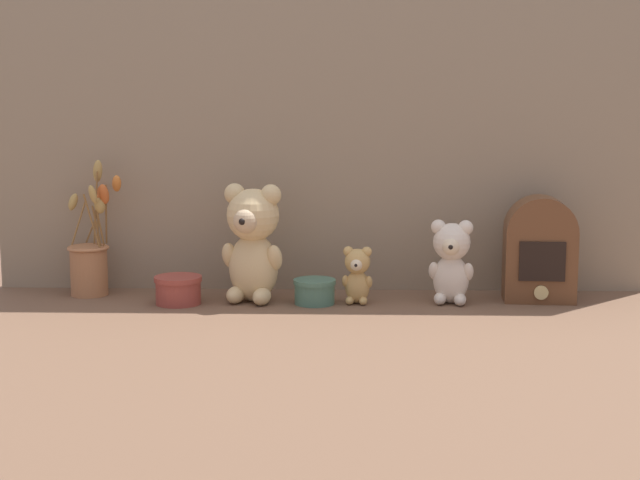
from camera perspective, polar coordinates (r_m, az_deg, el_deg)
name	(u,v)px	position (r m, az deg, el deg)	size (l,w,h in m)	color
ground_plane	(320,304)	(2.23, -0.02, -3.73)	(4.00, 4.00, 0.00)	brown
backdrop_wall	(322,136)	(2.35, 0.11, 6.08)	(1.57, 0.02, 0.74)	gray
teddy_bear_large	(253,241)	(2.23, -3.94, -0.04)	(0.15, 0.14, 0.27)	#DBBC84
teddy_bear_medium	(451,260)	(2.24, 7.65, -1.17)	(0.11, 0.10, 0.19)	beige
teddy_bear_small	(357,274)	(2.22, 2.19, -1.98)	(0.07, 0.07, 0.13)	tan
flower_vase	(90,258)	(2.37, -13.22, -1.00)	(0.14, 0.14, 0.32)	#AD7047
vintage_radio	(540,249)	(2.30, 12.67, -0.51)	(0.17, 0.11, 0.24)	brown
decorative_tin_tall	(178,290)	(2.25, -8.25, -2.89)	(0.11, 0.11, 0.06)	#993D33
decorative_tin_short	(315,291)	(2.23, -0.31, -3.00)	(0.10, 0.10, 0.06)	#47705B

